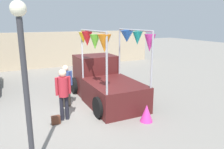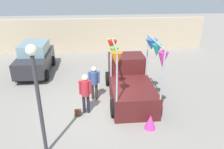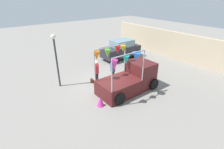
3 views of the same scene
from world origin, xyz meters
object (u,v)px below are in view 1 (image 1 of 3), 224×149
person_vendor (66,82)px  handbag (56,120)px  vendor_truck (104,80)px  folded_kite_bundle_magenta (147,113)px  person_customer (63,90)px  street_lamp (24,65)px

person_vendor → handbag: (-0.73, -1.37, -0.88)m
vendor_truck → handbag: 2.99m
person_vendor → folded_kite_bundle_magenta: (2.09, -2.53, -0.72)m
vendor_truck → person_customer: bearing=-146.9°
person_customer → street_lamp: street_lamp is taller
vendor_truck → folded_kite_bundle_magenta: 2.80m
street_lamp → folded_kite_bundle_magenta: (3.78, 0.96, -2.15)m
person_customer → handbag: size_ratio=6.40×
handbag → street_lamp: (-0.95, -2.11, 2.31)m
street_lamp → folded_kite_bundle_magenta: bearing=14.2°
vendor_truck → person_customer: vendor_truck is taller
handbag → folded_kite_bundle_magenta: size_ratio=0.47×
folded_kite_bundle_magenta → handbag: bearing=157.8°
person_vendor → street_lamp: 4.13m
person_vendor → handbag: person_vendor is taller
person_vendor → folded_kite_bundle_magenta: person_vendor is taller
folded_kite_bundle_magenta → street_lamp: bearing=-165.8°
handbag → folded_kite_bundle_magenta: bearing=-22.2°
street_lamp → handbag: bearing=65.7°
person_customer → person_vendor: (0.38, 1.17, -0.07)m
person_customer → street_lamp: 2.98m
handbag → street_lamp: bearing=-114.3°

